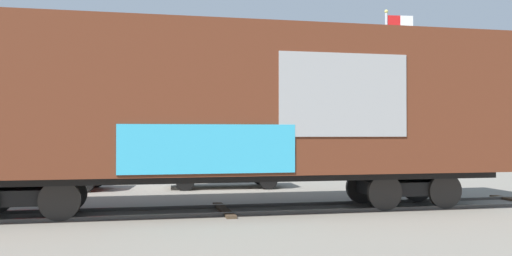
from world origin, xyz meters
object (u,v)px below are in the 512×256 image
(flagpole, at_px, (391,70))
(parked_car_white, at_px, (222,163))
(freight_car, at_px, (228,104))
(parked_car_red, at_px, (44,164))

(flagpole, bearing_deg, parked_car_white, -150.32)
(freight_car, bearing_deg, parked_car_white, 86.00)
(flagpole, distance_m, parked_car_white, 10.71)
(flagpole, relative_size, parked_car_white, 1.86)
(freight_car, distance_m, parked_car_white, 6.24)
(parked_car_red, bearing_deg, parked_car_white, -0.42)
(flagpole, height_order, parked_car_white, flagpole)
(flagpole, relative_size, parked_car_red, 1.68)
(parked_car_white, bearing_deg, freight_car, -94.00)
(freight_car, xyz_separation_m, flagpole, (9.00, 10.84, 2.31))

